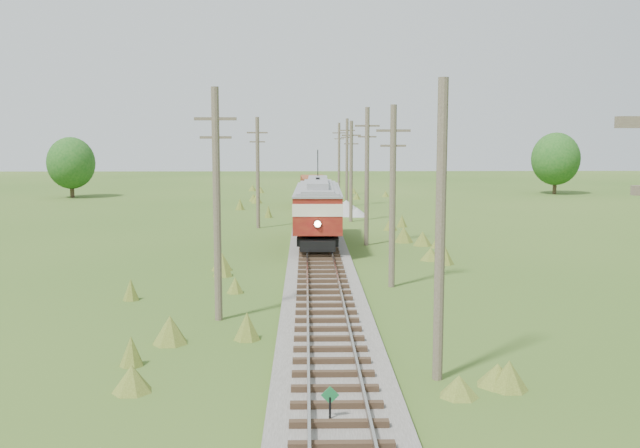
{
  "coord_description": "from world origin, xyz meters",
  "views": [
    {
      "loc": [
        -0.78,
        -15.28,
        7.16
      ],
      "look_at": [
        0.0,
        23.72,
        2.32
      ],
      "focal_mm": 40.0,
      "sensor_mm": 36.0,
      "label": 1
    }
  ],
  "objects_px": {
    "streetcar": "(318,205)",
    "switch_marker": "(330,404)",
    "gondola": "(313,188)",
    "gravel_pile": "(348,208)"
  },
  "relations": [
    {
      "from": "gondola",
      "to": "gravel_pile",
      "type": "distance_m",
      "value": 9.12
    },
    {
      "from": "streetcar",
      "to": "switch_marker",
      "type": "bearing_deg",
      "value": -89.35
    },
    {
      "from": "switch_marker",
      "to": "streetcar",
      "type": "distance_m",
      "value": 29.58
    },
    {
      "from": "switch_marker",
      "to": "gondola",
      "type": "distance_m",
      "value": 55.93
    },
    {
      "from": "switch_marker",
      "to": "streetcar",
      "type": "bearing_deg",
      "value": 89.61
    },
    {
      "from": "streetcar",
      "to": "gravel_pile",
      "type": "height_order",
      "value": "streetcar"
    },
    {
      "from": "switch_marker",
      "to": "gondola",
      "type": "relative_size",
      "value": 0.14
    },
    {
      "from": "gravel_pile",
      "to": "streetcar",
      "type": "bearing_deg",
      "value": -99.61
    },
    {
      "from": "switch_marker",
      "to": "gravel_pile",
      "type": "bearing_deg",
      "value": 86.1
    },
    {
      "from": "switch_marker",
      "to": "gondola",
      "type": "bearing_deg",
      "value": 89.8
    }
  ]
}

